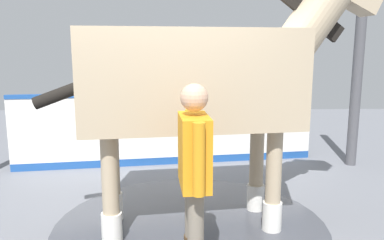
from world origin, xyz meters
name	(u,v)px	position (x,y,z in m)	size (l,w,h in m)	color
ground_plane	(155,229)	(0.00, 0.00, -0.01)	(16.00, 16.00, 0.02)	slate
wet_patch	(190,224)	(-0.38, -0.09, 0.00)	(2.90, 2.90, 0.00)	#42444C
barrier_wall	(168,131)	(-0.06, -2.31, 0.55)	(4.82, 0.78, 1.18)	white
roof_post_near	(357,78)	(-3.03, -2.21, 1.40)	(0.16, 0.16, 2.80)	#4C4C51
horse	(203,80)	(-0.50, -0.11, 1.55)	(3.56, 1.26, 2.75)	tan
handler	(194,171)	(-0.39, 0.89, 0.92)	(0.26, 0.65, 1.60)	#47331E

